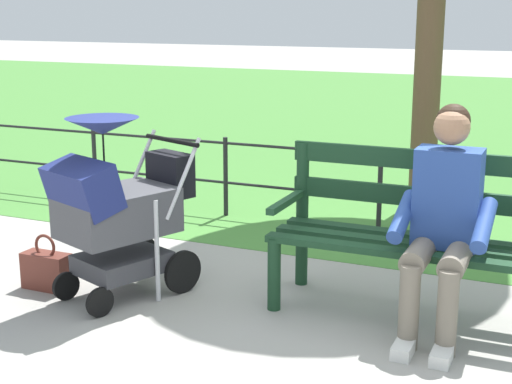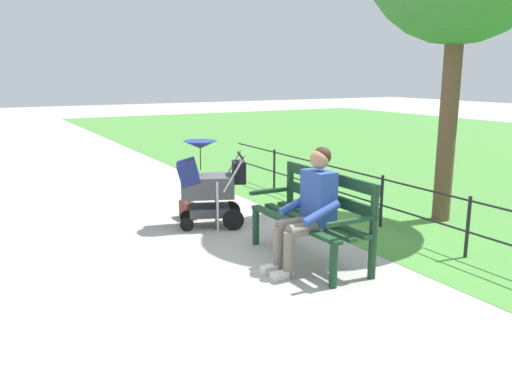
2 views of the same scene
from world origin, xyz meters
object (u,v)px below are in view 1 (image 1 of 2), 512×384
person_on_bench (443,215)px  park_bench (412,227)px  stroller (117,206)px  handbag (47,270)px

person_on_bench → park_bench: bearing=-45.9°
stroller → handbag: bearing=8.4°
park_bench → person_on_bench: 0.35m
person_on_bench → handbag: 2.54m
park_bench → stroller: size_ratio=1.39×
stroller → handbag: 0.70m
park_bench → handbag: bearing=14.9°
handbag → park_bench: bearing=-165.1°
handbag → stroller: bearing=-171.6°
person_on_bench → stroller: size_ratio=1.11×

